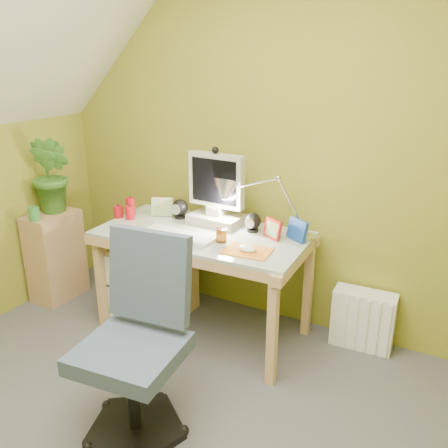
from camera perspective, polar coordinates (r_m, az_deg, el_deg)
The scene contains 19 objects.
wall_back at distance 3.05m, azimuth 5.53°, elevation 9.60°, with size 3.20×0.01×2.40m, color olive.
desk at distance 3.08m, azimuth -2.54°, elevation -7.04°, with size 1.30×0.65×0.69m, color tan, non-canonical shape.
monitor at distance 3.00m, azimuth -0.93°, elevation 5.10°, with size 0.41×0.24×0.56m, color #B4B1A2, non-canonical shape.
speaker_left at distance 3.18m, azimuth -5.32°, elevation 1.87°, with size 0.11×0.11×0.13m, color black, non-canonical shape.
speaker_right at distance 2.93m, azimuth 3.49°, elevation 0.20°, with size 0.10×0.10×0.12m, color black, non-canonical shape.
keyboard at distance 2.86m, azimuth -5.48°, elevation -1.36°, with size 0.47×0.15×0.02m, color silver.
mousepad at distance 2.65m, azimuth 2.81°, elevation -3.28°, with size 0.26×0.19×0.01m, color orange.
mouse at distance 2.64m, azimuth 2.82°, elevation -2.97°, with size 0.11×0.07×0.04m, color white.
amber_tumbler at distance 2.77m, azimuth -0.34°, elevation -1.35°, with size 0.06×0.06×0.08m, color #965515.
candle_cluster at distance 3.26m, azimuth -11.62°, elevation 1.89°, with size 0.16×0.14×0.12m, color #B60F18, non-canonical shape.
photo_frame_red at distance 2.84m, azimuth 5.88°, elevation -0.59°, with size 0.14×0.02×0.12m, color #AE1912.
photo_frame_blue at distance 2.82m, azimuth 8.81°, elevation -0.71°, with size 0.15×0.02×0.13m, color #163F9B.
photo_frame_green at distance 3.24m, azimuth -7.43°, elevation 2.07°, with size 0.15×0.02×0.13m, color #A3B67D.
desk_lamp at distance 2.81m, azimuth 7.08°, elevation 3.76°, with size 0.51×0.22×0.54m, color silver, non-canonical shape.
side_ledge at distance 3.72m, azimuth -19.58°, elevation -3.64°, with size 0.24×0.38×0.66m, color tan.
potted_plant at distance 3.56m, azimuth -19.97°, elevation 5.60°, with size 0.31×0.25×0.56m, color #397125.
green_cup at distance 3.49m, azimuth -21.86°, elevation 1.13°, with size 0.07×0.07×0.09m, color #39893B.
task_chair at distance 2.27m, azimuth -11.26°, elevation -14.75°, with size 0.51×0.51×0.93m, color #39495F, non-canonical shape.
radiator at distance 3.11m, azimuth 16.38°, elevation -10.96°, with size 0.37×0.15×0.37m, color white.
Camera 1 is at (1.19, -1.15, 1.74)m, focal length 38.00 mm.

